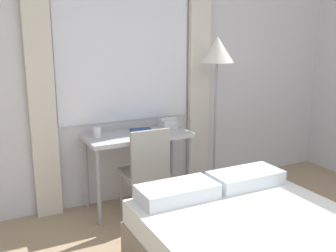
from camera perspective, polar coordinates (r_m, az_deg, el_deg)
name	(u,v)px	position (r m, az deg, el deg)	size (l,w,h in m)	color
wall_back_with_window	(145,70)	(4.12, -3.41, 8.05)	(5.79, 0.13, 2.70)	silver
desk	(138,142)	(3.87, -4.39, -2.33)	(1.03, 0.48, 0.77)	#B2B2B7
desk_chair	(146,168)	(3.72, -3.22, -6.09)	(0.40, 0.40, 0.89)	gray
standing_lamp	(217,64)	(4.11, 7.09, 8.94)	(0.34, 0.34, 1.70)	#4C4C51
telephone	(168,123)	(4.06, -0.05, 0.38)	(0.18, 0.17, 0.11)	silver
book	(141,130)	(3.93, -3.92, -0.64)	(0.24, 0.20, 0.02)	navy
mug	(97,132)	(3.76, -10.22, -0.91)	(0.07, 0.07, 0.09)	white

